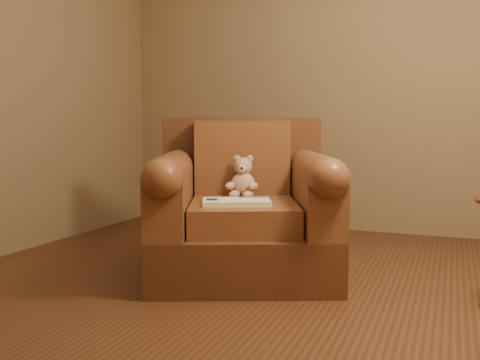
% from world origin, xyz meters
% --- Properties ---
extents(floor, '(4.00, 4.00, 0.00)m').
position_xyz_m(floor, '(0.00, 0.00, 0.00)').
color(floor, '#4D2D1A').
rests_on(floor, ground).
extents(armchair, '(1.38, 1.35, 0.96)m').
position_xyz_m(armchair, '(-0.28, 0.39, 0.37)').
color(armchair, '#512E1B').
rests_on(armchair, floor).
extents(teddy_bear, '(0.19, 0.23, 0.27)m').
position_xyz_m(teddy_bear, '(-0.32, 0.47, 0.56)').
color(teddy_bear, tan).
rests_on(teddy_bear, armchair).
extents(guidebook, '(0.45, 0.37, 0.03)m').
position_xyz_m(guidebook, '(-0.24, 0.17, 0.48)').
color(guidebook, beige).
rests_on(guidebook, armchair).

